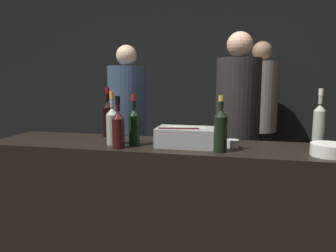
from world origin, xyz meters
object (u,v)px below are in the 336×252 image
object	(u,v)px
rose_wine_bottle	(113,124)
person_in_hoodie	(128,121)
champagne_bottle	(221,129)
red_wine_bottle_tall	(108,117)
person_grey_polo	(260,115)
red_wine_bottle_black_foil	(118,128)
candle_votive	(233,144)
ice_bin_with_bottles	(185,136)
bowl_white	(329,149)
person_blond_tee	(237,129)
red_wine_bottle_burgundy	(134,125)
white_wine_bottle	(319,124)

from	to	relation	value
rose_wine_bottle	person_in_hoodie	world-z (taller)	person_in_hoodie
person_in_hoodie	champagne_bottle	bearing A→B (deg)	87.65
red_wine_bottle_tall	person_in_hoodie	xyz separation A→B (m)	(-0.18, 0.93, -0.16)
person_in_hoodie	person_grey_polo	size ratio (longest dim) A/B	0.97
red_wine_bottle_black_foil	rose_wine_bottle	xyz separation A→B (m)	(-0.08, 0.10, 0.00)
rose_wine_bottle	candle_votive	bearing A→B (deg)	5.68
candle_votive	person_grey_polo	bearing A→B (deg)	81.51
ice_bin_with_bottles	person_in_hoodie	distance (m)	1.41
bowl_white	rose_wine_bottle	world-z (taller)	rose_wine_bottle
bowl_white	person_blond_tee	bearing A→B (deg)	123.77
red_wine_bottle_burgundy	red_wine_bottle_black_foil	bearing A→B (deg)	-122.38
ice_bin_with_bottles	red_wine_bottle_black_foil	world-z (taller)	red_wine_bottle_black_foil
champagne_bottle	person_blond_tee	size ratio (longest dim) A/B	0.19
ice_bin_with_bottles	person_grey_polo	distance (m)	1.74
ice_bin_with_bottles	red_wine_bottle_burgundy	size ratio (longest dim) A/B	1.13
white_wine_bottle	person_grey_polo	bearing A→B (deg)	101.16
champagne_bottle	red_wine_bottle_tall	world-z (taller)	red_wine_bottle_tall
person_blond_tee	red_wine_bottle_burgundy	bearing A→B (deg)	-63.97
rose_wine_bottle	person_in_hoodie	bearing A→B (deg)	105.29
white_wine_bottle	person_in_hoodie	xyz separation A→B (m)	(-1.64, 0.97, -0.17)
bowl_white	person_in_hoodie	distance (m)	2.06
red_wine_bottle_tall	person_grey_polo	xyz separation A→B (m)	(1.17, 1.43, -0.12)
red_wine_bottle_burgundy	person_in_hoodie	bearing A→B (deg)	111.73
candle_votive	rose_wine_bottle	xyz separation A→B (m)	(-0.78, -0.08, 0.11)
red_wine_bottle_black_foil	red_wine_bottle_tall	bearing A→B (deg)	121.22
red_wine_bottle_black_foil	person_in_hoodie	bearing A→B (deg)	107.37
candle_votive	white_wine_bottle	xyz separation A→B (m)	(0.54, 0.15, 0.12)
red_wine_bottle_tall	person_blond_tee	bearing A→B (deg)	27.67
rose_wine_bottle	bowl_white	bearing A→B (deg)	-0.89
bowl_white	candle_votive	world-z (taller)	bowl_white
red_wine_bottle_burgundy	person_blond_tee	xyz separation A→B (m)	(0.65, 0.76, -0.12)
bowl_white	ice_bin_with_bottles	bearing A→B (deg)	174.98
red_wine_bottle_black_foil	person_grey_polo	size ratio (longest dim) A/B	0.18
candle_votive	red_wine_bottle_burgundy	xyz separation A→B (m)	(-0.64, -0.07, 0.11)
champagne_bottle	red_wine_bottle_burgundy	xyz separation A→B (m)	(-0.57, 0.07, -0.01)
ice_bin_with_bottles	person_blond_tee	xyz separation A→B (m)	(0.32, 0.72, -0.05)
person_grey_polo	bowl_white	bearing A→B (deg)	-101.60
red_wine_bottle_burgundy	white_wine_bottle	bearing A→B (deg)	10.53
rose_wine_bottle	person_in_hoodie	distance (m)	1.26
bowl_white	red_wine_bottle_burgundy	size ratio (longest dim) A/B	0.62
red_wine_bottle_black_foil	person_grey_polo	xyz separation A→B (m)	(0.95, 1.80, -0.11)
person_blond_tee	person_grey_polo	distance (m)	0.97
champagne_bottle	red_wine_bottle_burgundy	world-z (taller)	champagne_bottle
red_wine_bottle_tall	red_wine_bottle_black_foil	xyz separation A→B (m)	(0.22, -0.37, -0.01)
red_wine_bottle_tall	person_in_hoodie	size ratio (longest dim) A/B	0.21
bowl_white	white_wine_bottle	distance (m)	0.28
candle_votive	rose_wine_bottle	distance (m)	0.79
ice_bin_with_bottles	red_wine_bottle_burgundy	world-z (taller)	red_wine_bottle_burgundy
white_wine_bottle	champagne_bottle	size ratio (longest dim) A/B	1.10
white_wine_bottle	person_blond_tee	distance (m)	0.76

